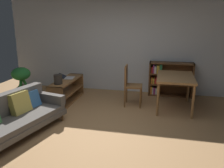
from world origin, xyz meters
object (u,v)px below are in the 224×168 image
object	(u,v)px
fabric_couch	(15,115)
bookshelf	(168,79)
media_console	(67,91)
potted_floor_plant	(22,80)
dining_chair_near	(130,83)
desk_speaker	(58,79)
open_laptop	(67,77)
dining_table	(175,80)

from	to	relation	value
fabric_couch	bookshelf	distance (m)	3.97
media_console	potted_floor_plant	xyz separation A→B (m)	(-1.07, -0.28, 0.30)
fabric_couch	media_console	size ratio (longest dim) A/B	1.38
media_console	fabric_couch	bearing A→B (deg)	-97.11
fabric_couch	dining_chair_near	xyz separation A→B (m)	(1.83, 1.89, 0.19)
media_console	desk_speaker	distance (m)	0.58
open_laptop	desk_speaker	xyz separation A→B (m)	(0.04, -0.57, 0.09)
dining_table	dining_chair_near	xyz separation A→B (m)	(-1.03, -0.04, -0.14)
open_laptop	potted_floor_plant	world-z (taller)	potted_floor_plant
desk_speaker	potted_floor_plant	bearing A→B (deg)	172.93
dining_table	potted_floor_plant	bearing A→B (deg)	-173.90
desk_speaker	dining_chair_near	world-z (taller)	dining_chair_near
fabric_couch	desk_speaker	xyz separation A→B (m)	(0.20, 1.40, 0.32)
dining_chair_near	dining_table	bearing A→B (deg)	2.03
fabric_couch	dining_table	size ratio (longest dim) A/B	1.59
media_console	potted_floor_plant	size ratio (longest dim) A/B	1.57
potted_floor_plant	dining_chair_near	distance (m)	2.69
fabric_couch	desk_speaker	bearing A→B (deg)	81.76
dining_table	bookshelf	xyz separation A→B (m)	(-0.15, 0.98, -0.23)
open_laptop	dining_table	bearing A→B (deg)	-1.00
open_laptop	dining_chair_near	distance (m)	1.67
desk_speaker	dining_table	world-z (taller)	desk_speaker
potted_floor_plant	dining_chair_near	xyz separation A→B (m)	(2.67, 0.36, -0.03)
media_console	dining_chair_near	bearing A→B (deg)	2.74
potted_floor_plant	dining_chair_near	size ratio (longest dim) A/B	0.90
desk_speaker	fabric_couch	bearing A→B (deg)	-98.24
media_console	open_laptop	size ratio (longest dim) A/B	3.11
potted_floor_plant	bookshelf	distance (m)	3.81
media_console	desk_speaker	world-z (taller)	desk_speaker
dining_chair_near	open_laptop	bearing A→B (deg)	177.13
potted_floor_plant	dining_table	distance (m)	3.72
potted_floor_plant	dining_chair_near	world-z (taller)	dining_chair_near
open_laptop	bookshelf	distance (m)	2.71
media_console	bookshelf	size ratio (longest dim) A/B	1.20
media_console	potted_floor_plant	world-z (taller)	potted_floor_plant
media_console	dining_table	xyz separation A→B (m)	(2.63, 0.11, 0.41)
desk_speaker	dining_table	bearing A→B (deg)	11.19
dining_table	fabric_couch	bearing A→B (deg)	-146.00
open_laptop	dining_chair_near	xyz separation A→B (m)	(1.66, -0.08, -0.04)
dining_chair_near	fabric_couch	bearing A→B (deg)	-134.02
potted_floor_plant	dining_table	size ratio (longest dim) A/B	0.74
dining_chair_near	bookshelf	xyz separation A→B (m)	(0.88, 1.02, -0.09)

